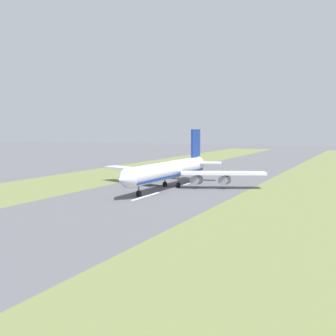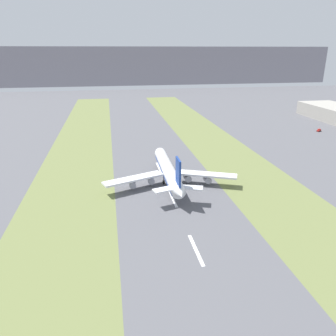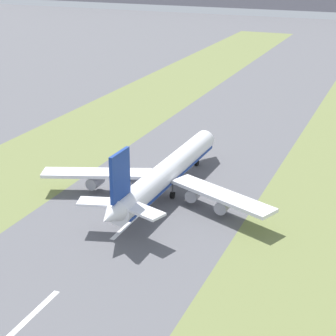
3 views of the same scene
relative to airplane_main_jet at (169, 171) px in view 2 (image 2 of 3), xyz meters
The scene contains 9 objects.
ground_plane 6.98m from the airplane_main_jet, 113.93° to the left, with size 800.00×800.00×0.00m, color #56565B.
grass_median_west 46.93m from the airplane_main_jet, behind, with size 40.00×600.00×0.01m, color olive.
grass_median_east 44.10m from the airplane_main_jet, ahead, with size 40.00×600.00×0.01m, color olive.
centreline_dash_near 58.42m from the airplane_main_jet, 91.41° to the right, with size 1.20×18.00×0.01m, color silver.
centreline_dash_mid 19.12m from the airplane_main_jet, 94.52° to the right, with size 1.20×18.00×0.01m, color silver.
centreline_dash_far 22.76m from the airplane_main_jet, 93.74° to the left, with size 1.20×18.00×0.01m, color silver.
airplane_main_jet is the anchor object (origin of this frame).
apron_car 161.65m from the airplane_main_jet, 31.48° to the left, with size 4.70×3.82×2.03m.
mountain_ridge 523.94m from the airplane_main_jet, 90.16° to the left, with size 800.00×120.00×66.86m, color gray.
Camera 2 is at (-25.23, -149.95, 61.78)m, focal length 35.00 mm.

